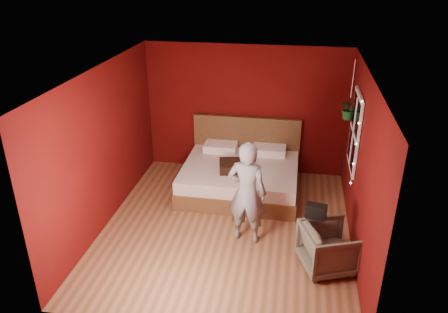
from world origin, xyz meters
TOP-DOWN VIEW (x-y plane):
  - floor at (0.00, 0.00)m, footprint 4.50×4.50m
  - room_walls at (0.00, 0.00)m, footprint 4.04×4.54m
  - window at (1.97, 0.90)m, footprint 0.05×0.97m
  - fairy_lights at (1.94, 0.38)m, footprint 0.04×0.04m
  - bed at (0.05, 1.39)m, footprint 2.16×1.83m
  - person at (0.36, -0.24)m, footprint 0.65×0.47m
  - armchair at (1.60, -0.73)m, footprint 0.95×0.93m
  - handbag at (1.39, -0.50)m, footprint 0.32×0.20m
  - throw_pillow at (-0.08, 1.07)m, footprint 0.54×0.54m
  - hanging_plant at (1.88, 1.27)m, footprint 0.42×0.39m

SIDE VIEW (x-z plane):
  - floor at x=0.00m, z-range 0.00..0.00m
  - bed at x=0.05m, z-range -0.28..0.90m
  - armchair at x=1.60m, z-range 0.00..0.67m
  - throw_pillow at x=-0.08m, z-range 0.54..0.70m
  - handbag at x=1.39m, z-range 0.67..0.88m
  - person at x=0.36m, z-range 0.00..1.67m
  - fairy_lights at x=1.94m, z-range 0.77..2.22m
  - window at x=1.97m, z-range 0.87..2.14m
  - room_walls at x=0.00m, z-range 0.37..2.99m
  - hanging_plant at x=1.88m, z-range 1.26..2.28m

